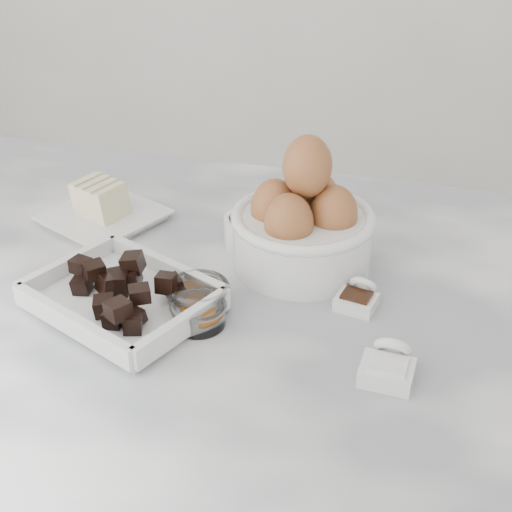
{
  "coord_description": "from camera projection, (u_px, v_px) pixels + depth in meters",
  "views": [
    {
      "loc": [
        0.23,
        -0.73,
        1.45
      ],
      "look_at": [
        0.02,
        0.03,
        0.98
      ],
      "focal_mm": 50.0,
      "sensor_mm": 36.0,
      "label": 1
    }
  ],
  "objects": [
    {
      "name": "egg_bowl",
      "position": [
        303.0,
        225.0,
        0.95
      ],
      "size": [
        0.19,
        0.19,
        0.19
      ],
      "color": "white",
      "rests_on": "marble_slab"
    },
    {
      "name": "sugar_ramekin",
      "position": [
        251.0,
        231.0,
        1.01
      ],
      "size": [
        0.08,
        0.08,
        0.05
      ],
      "color": "white",
      "rests_on": "marble_slab"
    },
    {
      "name": "butter_plate",
      "position": [
        102.0,
        209.0,
        1.08
      ],
      "size": [
        0.2,
        0.2,
        0.06
      ],
      "color": "white",
      "rests_on": "marble_slab"
    },
    {
      "name": "honey_bowl",
      "position": [
        198.0,
        296.0,
        0.88
      ],
      "size": [
        0.08,
        0.08,
        0.03
      ],
      "color": "white",
      "rests_on": "marble_slab"
    },
    {
      "name": "zest_bowl",
      "position": [
        199.0,
        313.0,
        0.85
      ],
      "size": [
        0.07,
        0.07,
        0.03
      ],
      "color": "white",
      "rests_on": "marble_slab"
    },
    {
      "name": "salt_spoon",
      "position": [
        388.0,
        366.0,
        0.77
      ],
      "size": [
        0.06,
        0.07,
        0.04
      ],
      "color": "white",
      "rests_on": "marble_slab"
    },
    {
      "name": "vanilla_spoon",
      "position": [
        358.0,
        297.0,
        0.89
      ],
      "size": [
        0.05,
        0.07,
        0.04
      ],
      "color": "white",
      "rests_on": "marble_slab"
    },
    {
      "name": "chocolate_dish",
      "position": [
        122.0,
        293.0,
        0.88
      ],
      "size": [
        0.27,
        0.24,
        0.06
      ],
      "color": "white",
      "rests_on": "marble_slab"
    },
    {
      "name": "marble_slab",
      "position": [
        235.0,
        305.0,
        0.93
      ],
      "size": [
        1.2,
        0.8,
        0.04
      ],
      "primitive_type": "cube",
      "color": "silver",
      "rests_on": "cabinet"
    }
  ]
}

